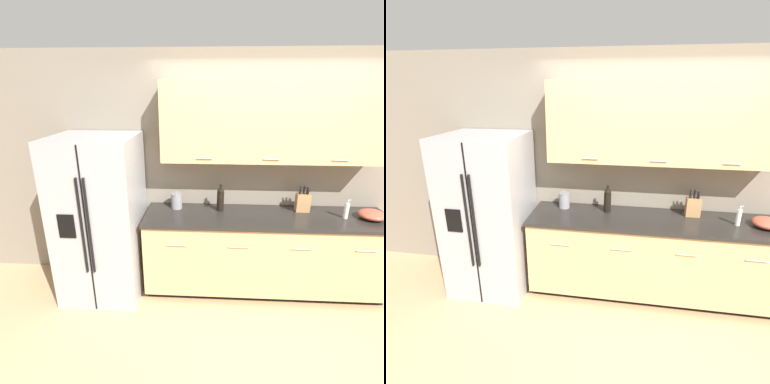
# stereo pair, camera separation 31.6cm
# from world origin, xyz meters

# --- Properties ---
(ground_plane) EXTENTS (14.00, 14.00, 0.00)m
(ground_plane) POSITION_xyz_m (0.00, 0.00, 0.00)
(ground_plane) COLOR tan
(wall_back) EXTENTS (10.00, 0.39, 2.60)m
(wall_back) POSITION_xyz_m (0.01, 1.27, 1.48)
(wall_back) COLOR gray
(wall_back) RESTS_ON ground_plane
(counter_unit) EXTENTS (2.61, 0.64, 0.92)m
(counter_unit) POSITION_xyz_m (0.02, 0.98, 0.47)
(counter_unit) COLOR black
(counter_unit) RESTS_ON ground_plane
(refrigerator) EXTENTS (0.84, 0.82, 1.77)m
(refrigerator) POSITION_xyz_m (-1.75, 0.90, 0.88)
(refrigerator) COLOR #9E9EA0
(refrigerator) RESTS_ON ground_plane
(knife_block) EXTENTS (0.15, 0.10, 0.29)m
(knife_block) POSITION_xyz_m (0.43, 1.12, 1.03)
(knife_block) COLOR #A87A4C
(knife_block) RESTS_ON counter_unit
(wine_bottle) EXTENTS (0.08, 0.08, 0.30)m
(wine_bottle) POSITION_xyz_m (-0.47, 1.09, 1.06)
(wine_bottle) COLOR black
(wine_bottle) RESTS_ON counter_unit
(soap_dispenser) EXTENTS (0.05, 0.05, 0.21)m
(soap_dispenser) POSITION_xyz_m (0.83, 0.96, 1.01)
(soap_dispenser) COLOR silver
(soap_dispenser) RESTS_ON counter_unit
(steel_canister) EXTENTS (0.13, 0.13, 0.19)m
(steel_canister) POSITION_xyz_m (-0.96, 1.13, 1.01)
(steel_canister) COLOR gray
(steel_canister) RESTS_ON counter_unit
(mixing_bowl) EXTENTS (0.27, 0.27, 0.09)m
(mixing_bowl) POSITION_xyz_m (1.10, 0.95, 0.97)
(mixing_bowl) COLOR #B24C38
(mixing_bowl) RESTS_ON counter_unit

